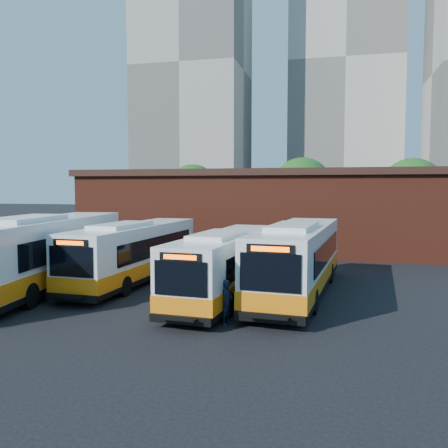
% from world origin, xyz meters
% --- Properties ---
extents(ground, '(220.00, 220.00, 0.00)m').
position_xyz_m(ground, '(0.00, 0.00, 0.00)').
color(ground, black).
extents(bus_west, '(4.11, 13.83, 3.72)m').
position_xyz_m(bus_west, '(-8.28, 1.51, 1.69)').
color(bus_west, white).
rests_on(bus_west, ground).
extents(bus_midwest, '(3.10, 12.05, 3.25)m').
position_xyz_m(bus_midwest, '(-4.71, 4.24, 1.48)').
color(bus_midwest, white).
rests_on(bus_midwest, ground).
extents(bus_mideast, '(3.20, 11.56, 3.11)m').
position_xyz_m(bus_mideast, '(0.88, 1.96, 1.41)').
color(bus_mideast, white).
rests_on(bus_mideast, ground).
extents(bus_east, '(3.63, 12.78, 3.44)m').
position_xyz_m(bus_east, '(4.01, 3.33, 1.56)').
color(bus_east, white).
rests_on(bus_east, ground).
extents(transit_worker, '(0.53, 0.68, 1.65)m').
position_xyz_m(transit_worker, '(1.86, -2.26, 0.82)').
color(transit_worker, black).
rests_on(transit_worker, ground).
extents(depot_building, '(28.60, 12.60, 6.40)m').
position_xyz_m(depot_building, '(0.00, 20.00, 3.26)').
color(depot_building, maroon).
rests_on(depot_building, ground).
extents(tree_west, '(6.00, 6.00, 7.65)m').
position_xyz_m(tree_west, '(-10.00, 32.00, 4.64)').
color(tree_west, '#382314').
rests_on(tree_west, ground).
extents(tree_mid, '(6.56, 6.56, 8.36)m').
position_xyz_m(tree_mid, '(2.00, 34.00, 5.08)').
color(tree_mid, '#382314').
rests_on(tree_mid, ground).
extents(tree_east, '(6.24, 6.24, 7.96)m').
position_xyz_m(tree_east, '(13.00, 31.00, 4.83)').
color(tree_east, '#382314').
rests_on(tree_east, ground).
extents(tower_left, '(20.00, 18.00, 56.20)m').
position_xyz_m(tower_left, '(-22.00, 72.00, 27.84)').
color(tower_left, '#AAA59C').
rests_on(tower_left, ground).
extents(tower_center, '(22.00, 20.00, 61.20)m').
position_xyz_m(tower_center, '(7.00, 86.00, 30.34)').
color(tower_center, '#BCB7AC').
rests_on(tower_center, ground).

